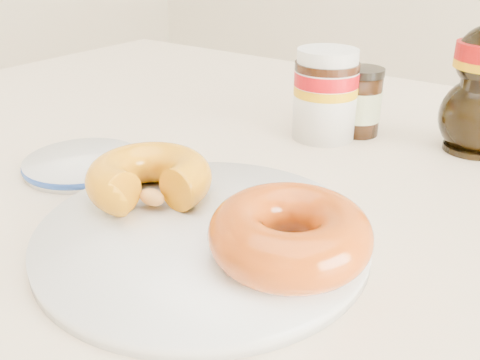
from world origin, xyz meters
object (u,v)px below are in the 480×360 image
Objects in this scene: plate at (203,235)px; donut_bitten at (149,178)px; dark_jar at (360,102)px; blue_rim_saucer at (83,163)px; dining_table at (331,271)px; nutella_jar at (326,91)px; donut_whole at (290,234)px.

donut_bitten is at bearing 168.57° from plate.
blue_rim_saucer is at bearing -124.99° from dark_jar.
plate is at bearing -110.41° from dining_table.
donut_bitten is (-0.12, -0.12, 0.11)m from dining_table.
blue_rim_saucer is at bearing -157.97° from dining_table.
nutella_jar is at bearing 123.02° from dining_table.
donut_whole is (0.03, -0.13, 0.12)m from dining_table.
donut_bitten is 1.04× the size of nutella_jar.
dining_table is at bearing -71.23° from dark_jar.
donut_whole is at bearing -74.52° from dark_jar.
dining_table is 11.69× the size of blue_rim_saucer.
dining_table is at bearing 69.59° from plate.
nutella_jar is 0.28m from blue_rim_saucer.
blue_rim_saucer is (-0.27, 0.04, -0.03)m from donut_whole.
blue_rim_saucer is (-0.12, 0.02, -0.02)m from donut_bitten.
plate is at bearing -177.87° from donut_whole.
donut_whole is (0.08, 0.00, 0.03)m from plate.
nutella_jar is 0.86× the size of blue_rim_saucer.
dark_jar reaches higher than plate.
dark_jar is (-0.08, 0.30, 0.01)m from donut_whole.
dark_jar is 0.66× the size of blue_rim_saucer.
nutella_jar reaches higher than donut_bitten.
plate is at bearing -7.76° from donut_bitten.
dining_table is 0.20m from donut_bitten.
dining_table is 0.21m from dark_jar.
nutella_jar is 0.05m from dark_jar.
donut_bitten is 0.13m from blue_rim_saucer.
plate is 2.27× the size of donut_whole.
blue_rim_saucer is at bearing 172.38° from donut_bitten.
dining_table is 0.27m from blue_rim_saucer.
plate reaches higher than dining_table.
donut_bitten is 0.89× the size of blue_rim_saucer.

